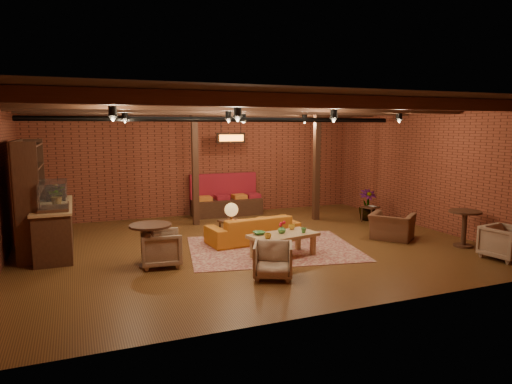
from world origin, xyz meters
name	(u,v)px	position (x,y,z in m)	size (l,w,h in m)	color
floor	(250,245)	(0.00, 0.00, 0.00)	(10.00, 10.00, 0.00)	#3B220E
ceiling	(250,102)	(0.00, 0.00, 3.20)	(10.00, 8.00, 0.02)	black
wall_back	(203,162)	(0.00, 4.00, 1.60)	(10.00, 0.02, 3.20)	brown
wall_front	(351,203)	(0.00, -4.00, 1.60)	(10.00, 0.02, 3.20)	brown
wall_right	(428,168)	(5.00, 0.00, 1.60)	(0.02, 8.00, 3.20)	brown
ceiling_beams	(250,108)	(0.00, 0.00, 3.08)	(9.80, 6.40, 0.22)	black
ceiling_pipe	(227,119)	(0.00, 1.60, 2.85)	(0.12, 0.12, 9.60)	black
post_left	(195,167)	(-0.60, 2.60, 1.60)	(0.16, 0.16, 3.20)	black
post_right	(317,165)	(2.80, 2.00, 1.60)	(0.16, 0.16, 3.20)	black
service_counter	(54,216)	(-4.10, 1.00, 0.80)	(0.80, 2.50, 1.60)	black
plant_counter	(58,195)	(-4.00, 1.20, 1.22)	(0.35, 0.39, 0.30)	#337F33
shelving_hutch	(32,197)	(-4.50, 1.10, 1.20)	(0.52, 2.00, 2.40)	black
banquette	(227,199)	(0.60, 3.55, 0.50)	(2.10, 0.70, 1.00)	maroon
service_sign	(231,138)	(0.60, 3.10, 2.35)	(0.86, 0.06, 0.30)	orange
ceiling_spotlights	(250,118)	(0.00, 0.00, 2.86)	(6.40, 4.40, 0.28)	black
rug	(273,248)	(0.35, -0.48, 0.01)	(3.62, 2.77, 0.01)	maroon
sofa	(253,229)	(0.16, 0.24, 0.31)	(2.14, 0.84, 0.63)	#AD5D18
coffee_table	(282,236)	(0.28, -1.11, 0.43)	(1.53, 0.97, 0.74)	olive
side_table_lamp	(231,213)	(-0.40, 0.16, 0.74)	(0.59, 0.59, 0.97)	black
round_table_left	(151,238)	(-2.35, -0.81, 0.56)	(0.80, 0.80, 0.83)	black
armchair_a	(162,247)	(-2.15, -0.81, 0.38)	(0.74, 0.69, 0.76)	#B9AA8F
armchair_b	(273,259)	(-0.44, -2.25, 0.35)	(0.68, 0.63, 0.70)	#B9AA8F
armchair_right	(392,222)	(3.34, -0.73, 0.42)	(0.96, 0.62, 0.84)	brown
side_table_book	(370,208)	(4.05, 1.11, 0.41)	(0.50, 0.50, 0.46)	black
round_table_right	(465,223)	(4.40, -1.89, 0.55)	(0.70, 0.70, 0.82)	black
armchair_far	(504,241)	(4.40, -2.93, 0.38)	(0.73, 0.68, 0.75)	#B9AA8F
plant_tall	(368,174)	(4.14, 1.39, 1.32)	(1.48, 1.48, 2.65)	#4C7F4C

